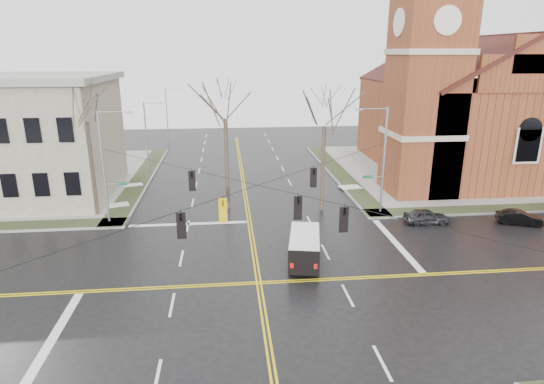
{
  "coord_description": "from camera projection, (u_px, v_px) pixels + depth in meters",
  "views": [
    {
      "loc": [
        -1.74,
        -24.75,
        13.43
      ],
      "look_at": [
        1.43,
        6.0,
        3.92
      ],
      "focal_mm": 30.0,
      "sensor_mm": 36.0,
      "label": 1
    }
  ],
  "objects": [
    {
      "name": "parked_car_a",
      "position": [
        426.0,
        216.0,
        37.09
      ],
      "size": [
        3.68,
        1.69,
        1.22
      ],
      "primitive_type": "imported",
      "rotation": [
        0.0,
        0.0,
        1.5
      ],
      "color": "black",
      "rests_on": "ground"
    },
    {
      "name": "traffic_signals",
      "position": [
        259.0,
        201.0,
        25.41
      ],
      "size": [
        8.21,
        8.26,
        1.3
      ],
      "color": "black",
      "rests_on": "ground"
    },
    {
      "name": "church",
      "position": [
        461.0,
        99.0,
        51.16
      ],
      "size": [
        24.28,
        27.48,
        27.5
      ],
      "color": "brown",
      "rests_on": "ground"
    },
    {
      "name": "tree_nw_far",
      "position": [
        86.0,
        115.0,
        36.61
      ],
      "size": [
        4.0,
        4.0,
        11.87
      ],
      "color": "#392F24",
      "rests_on": "ground"
    },
    {
      "name": "signal_pole_ne",
      "position": [
        382.0,
        158.0,
        38.24
      ],
      "size": [
        2.75,
        0.22,
        9.0
      ],
      "color": "gray",
      "rests_on": "ground"
    },
    {
      "name": "tree_nw_near",
      "position": [
        225.0,
        113.0,
        38.56
      ],
      "size": [
        4.0,
        4.0,
        11.81
      ],
      "color": "#392F24",
      "rests_on": "ground"
    },
    {
      "name": "civic_building_a",
      "position": [
        11.0,
        140.0,
        42.89
      ],
      "size": [
        18.0,
        14.0,
        11.0
      ],
      "primitive_type": "cube",
      "color": "gray",
      "rests_on": "ground"
    },
    {
      "name": "streetlight_north_b",
      "position": [
        168.0,
        112.0,
        70.93
      ],
      "size": [
        2.3,
        0.2,
        8.0
      ],
      "color": "gray",
      "rests_on": "ground"
    },
    {
      "name": "sidewalks",
      "position": [
        259.0,
        282.0,
        27.63
      ],
      "size": [
        80.0,
        80.0,
        0.17
      ],
      "color": "gray",
      "rests_on": "ground"
    },
    {
      "name": "parked_car_b",
      "position": [
        519.0,
        217.0,
        36.97
      ],
      "size": [
        3.66,
        2.33,
        1.14
      ],
      "primitive_type": "imported",
      "rotation": [
        0.0,
        0.0,
        1.22
      ],
      "color": "black",
      "rests_on": "ground"
    },
    {
      "name": "streetlight_north_a",
      "position": [
        147.0,
        134.0,
        51.91
      ],
      "size": [
        2.3,
        0.2,
        8.0
      ],
      "color": "gray",
      "rests_on": "ground"
    },
    {
      "name": "span_wires",
      "position": [
        258.0,
        185.0,
        25.83
      ],
      "size": [
        23.02,
        23.02,
        0.03
      ],
      "color": "black",
      "rests_on": "ground"
    },
    {
      "name": "signal_pole_nw",
      "position": [
        105.0,
        164.0,
        36.02
      ],
      "size": [
        2.75,
        0.22,
        9.0
      ],
      "color": "gray",
      "rests_on": "ground"
    },
    {
      "name": "ground",
      "position": [
        259.0,
        283.0,
        27.65
      ],
      "size": [
        120.0,
        120.0,
        0.0
      ],
      "primitive_type": "plane",
      "color": "black",
      "rests_on": "ground"
    },
    {
      "name": "tree_ne",
      "position": [
        324.0,
        121.0,
        38.18
      ],
      "size": [
        4.0,
        4.0,
        10.97
      ],
      "color": "#392F24",
      "rests_on": "ground"
    },
    {
      "name": "road_markings",
      "position": [
        259.0,
        283.0,
        27.65
      ],
      "size": [
        100.0,
        100.0,
        0.01
      ],
      "color": "gold",
      "rests_on": "ground"
    },
    {
      "name": "cargo_van",
      "position": [
        305.0,
        245.0,
        30.3
      ],
      "size": [
        2.86,
        5.3,
        1.91
      ],
      "rotation": [
        0.0,
        0.0,
        -0.19
      ],
      "color": "silver",
      "rests_on": "ground"
    }
  ]
}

